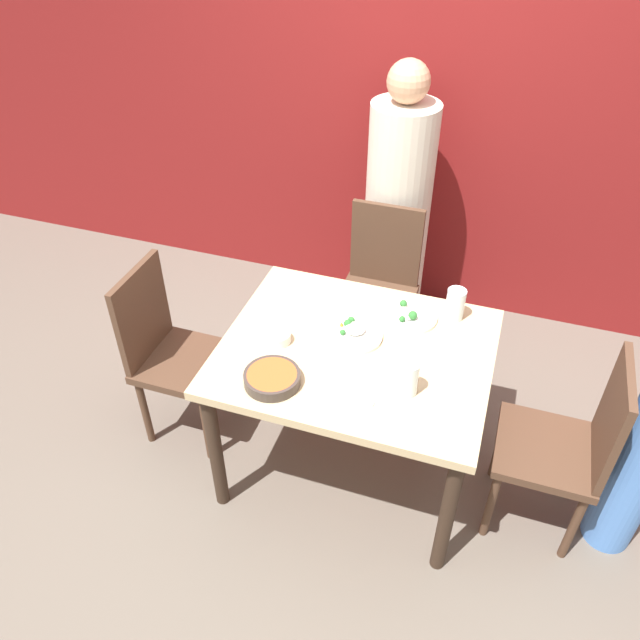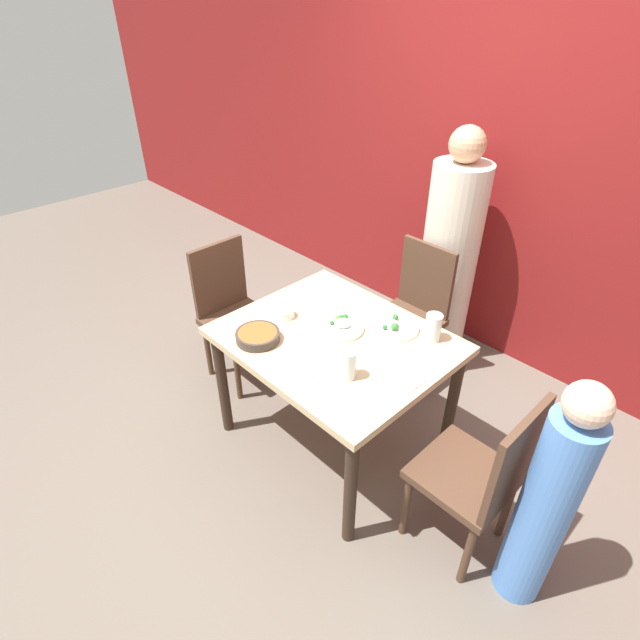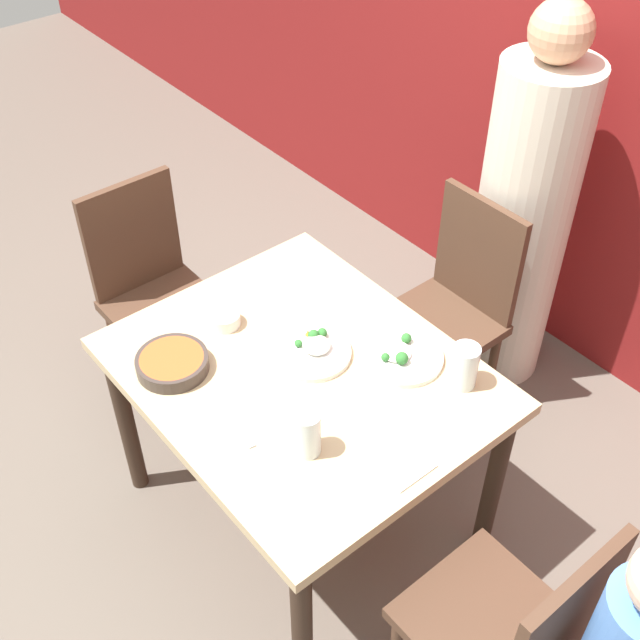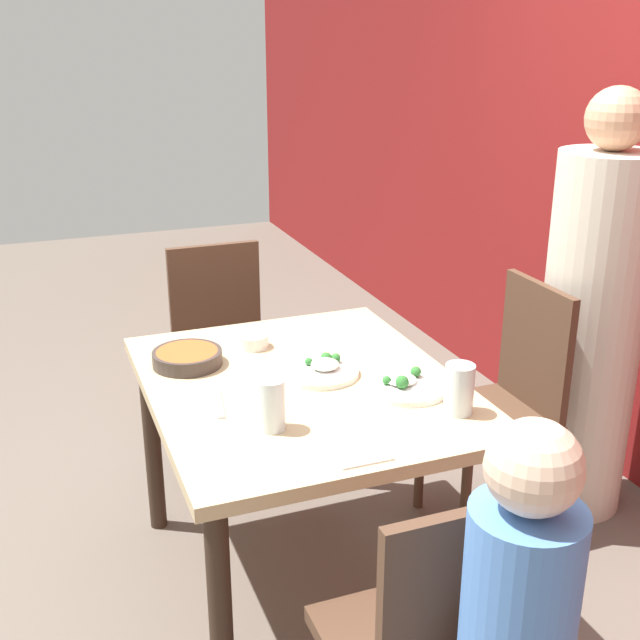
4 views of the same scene
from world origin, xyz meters
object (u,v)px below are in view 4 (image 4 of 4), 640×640
at_px(glass_water_tall, 459,389).
at_px(person_adult, 591,328).
at_px(chair_adult_spot, 504,399).
at_px(bowl_curry, 187,357).
at_px(plate_rice_adult, 405,385).

bearing_deg(glass_water_tall, person_adult, 118.65).
bearing_deg(glass_water_tall, chair_adult_spot, 133.82).
bearing_deg(chair_adult_spot, person_adult, 90.00).
relative_size(person_adult, bowl_curry, 7.08).
xyz_separation_m(chair_adult_spot, glass_water_tall, (0.44, -0.46, 0.31)).
bearing_deg(glass_water_tall, bowl_curry, -133.34).
bearing_deg(bowl_curry, glass_water_tall, 46.66).
xyz_separation_m(chair_adult_spot, bowl_curry, (-0.16, -1.10, 0.27)).
distance_m(plate_rice_adult, glass_water_tall, 0.21).
height_order(bowl_curry, glass_water_tall, glass_water_tall).
distance_m(bowl_curry, plate_rice_adult, 0.70).
bearing_deg(chair_adult_spot, plate_rice_adult, -64.49).
relative_size(plate_rice_adult, glass_water_tall, 1.77).
distance_m(chair_adult_spot, plate_rice_adult, 0.64).
xyz_separation_m(person_adult, plate_rice_adult, (0.25, -0.88, 0.03)).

